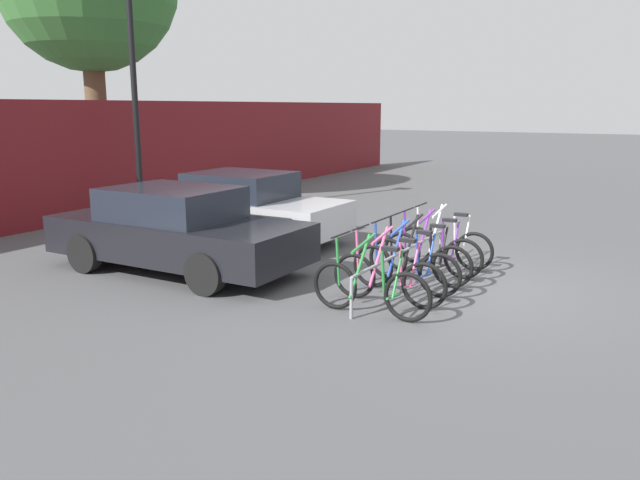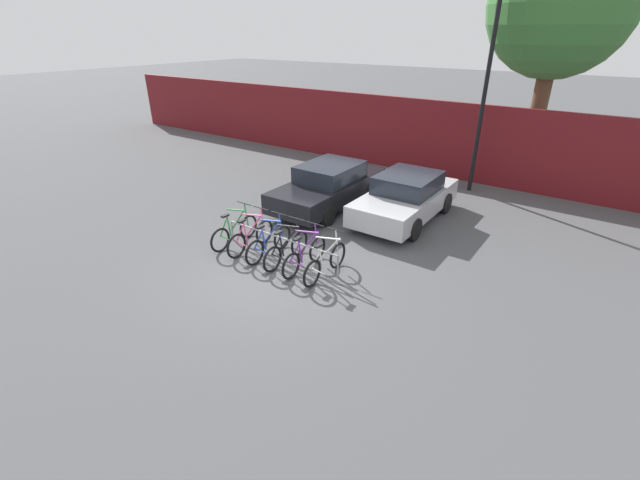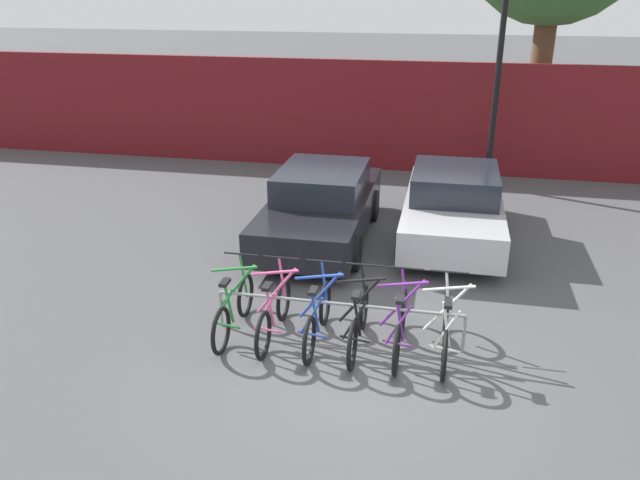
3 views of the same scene
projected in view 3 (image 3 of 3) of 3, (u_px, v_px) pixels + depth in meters
ground_plane at (361, 368)px, 8.11m from camera, size 120.00×120.00×0.00m
hoarding_wall at (415, 118)px, 16.17m from camera, size 36.00×0.16×2.84m
bike_rack at (338, 308)px, 8.61m from camera, size 3.49×0.04×0.57m
bicycle_green at (234, 309)px, 8.80m from camera, size 0.68×1.71×1.05m
bicycle_pink at (274, 313)px, 8.69m from camera, size 0.68×1.71×1.05m
bicycle_blue at (318, 318)px, 8.57m from camera, size 0.68×1.71×1.05m
bicycle_black at (358, 322)px, 8.46m from camera, size 0.68×1.71×1.05m
bicycle_purple at (400, 326)px, 8.36m from camera, size 0.68×1.71×1.05m
bicycle_white at (445, 331)px, 8.24m from camera, size 0.68×1.71×1.05m
car_black at (321, 205)px, 12.00m from camera, size 1.91×4.41×1.40m
car_silver at (453, 206)px, 11.94m from camera, size 1.91×4.13×1.40m
lamp_post at (503, 22)px, 13.99m from camera, size 0.24×0.44×6.94m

